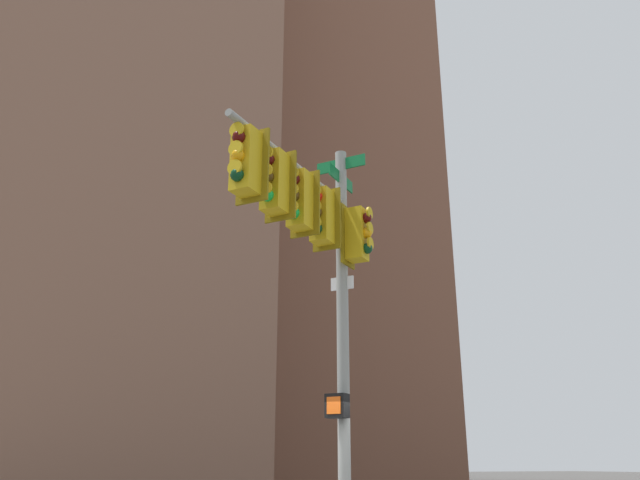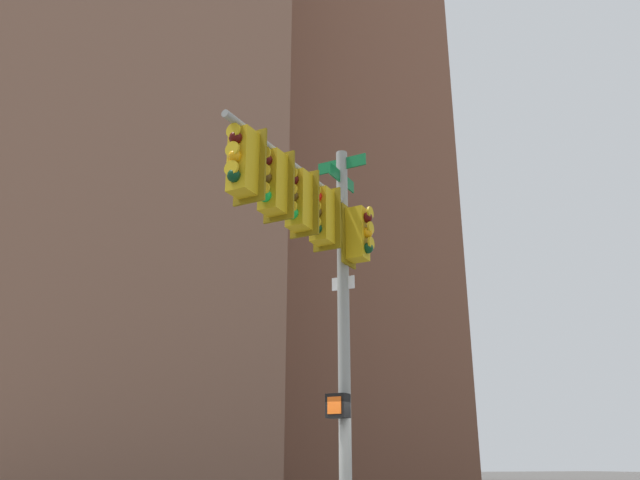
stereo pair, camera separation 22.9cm
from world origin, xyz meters
name	(u,v)px [view 2 (the right image)]	position (x,y,z in m)	size (l,w,h in m)	color
signal_pole_assembly	(315,243)	(0.54, -0.44, 5.08)	(2.88, 3.41, 7.31)	gray
building_brick_nearside	(116,88)	(-32.82, -2.94, 27.31)	(27.79, 17.27, 54.61)	#845B47
building_brick_midblock	(320,223)	(-37.70, 14.95, 21.10)	(17.39, 16.85, 42.20)	brown
building_glass_tower	(236,111)	(-44.45, 8.72, 34.42)	(22.09, 23.75, 68.83)	#7A99B2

